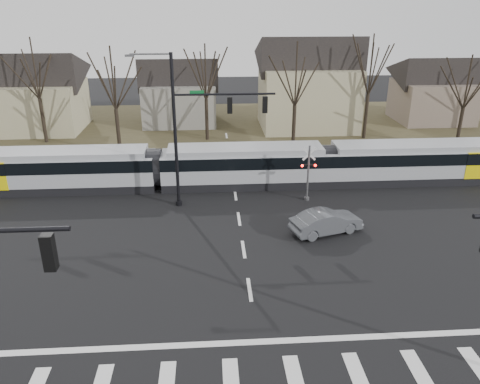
{
  "coord_description": "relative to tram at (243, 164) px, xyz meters",
  "views": [
    {
      "loc": [
        -1.77,
        -17.28,
        13.19
      ],
      "look_at": [
        0.0,
        9.0,
        2.3
      ],
      "focal_mm": 35.0,
      "sensor_mm": 36.0,
      "label": 1
    }
  ],
  "objects": [
    {
      "name": "lane_dashes",
      "position": [
        -0.69,
        -0.0,
        -1.65
      ],
      "size": [
        0.18,
        30.0,
        0.01
      ],
      "color": "silver",
      "rests_on": "ground"
    },
    {
      "name": "house_d",
      "position": [
        23.31,
        19.0,
        2.31
      ],
      "size": [
        8.64,
        7.56,
        7.65
      ],
      "color": "#6A5B4E",
      "rests_on": "ground"
    },
    {
      "name": "rail_crossing_signal",
      "position": [
        4.31,
        -3.21,
        0.23
      ],
      "size": [
        1.08,
        0.36,
        4.0
      ],
      "color": "#59595B",
      "rests_on": "ground"
    },
    {
      "name": "stop_line",
      "position": [
        -0.69,
        -17.8,
        -1.65
      ],
      "size": [
        28.0,
        0.35,
        0.01
      ],
      "primitive_type": "cube",
      "color": "silver",
      "rests_on": "ground"
    },
    {
      "name": "sedan",
      "position": [
        4.46,
        -8.27,
        -0.93
      ],
      "size": [
        4.12,
        5.32,
        1.46
      ],
      "primitive_type": "imported",
      "rotation": [
        0.0,
        0.0,
        1.88
      ],
      "color": "#4D4F54",
      "rests_on": "ground"
    },
    {
      "name": "ground",
      "position": [
        -0.69,
        -16.0,
        -1.66
      ],
      "size": [
        140.0,
        140.0,
        0.0
      ],
      "primitive_type": "plane",
      "color": "black"
    },
    {
      "name": "house_b",
      "position": [
        -5.69,
        20.0,
        2.31
      ],
      "size": [
        8.64,
        7.56,
        7.65
      ],
      "color": "slate",
      "rests_on": "ground"
    },
    {
      "name": "crosswalk",
      "position": [
        -0.69,
        -20.0,
        -1.65
      ],
      "size": [
        27.0,
        2.6,
        0.01
      ],
      "color": "silver",
      "rests_on": "ground"
    },
    {
      "name": "tram",
      "position": [
        0.0,
        0.0,
        0.0
      ],
      "size": [
        40.18,
        2.98,
        3.05
      ],
      "color": "gray",
      "rests_on": "ground"
    },
    {
      "name": "house_c",
      "position": [
        8.31,
        17.0,
        3.57
      ],
      "size": [
        10.8,
        8.64,
        10.1
      ],
      "color": "#9B9470",
      "rests_on": "ground"
    },
    {
      "name": "signal_pole_far",
      "position": [
        -3.1,
        -3.5,
        4.04
      ],
      "size": [
        9.28,
        0.44,
        10.2
      ],
      "color": "black",
      "rests_on": "ground"
    },
    {
      "name": "house_a",
      "position": [
        -20.69,
        18.0,
        2.8
      ],
      "size": [
        9.72,
        8.64,
        8.6
      ],
      "color": "#9B9470",
      "rests_on": "ground"
    },
    {
      "name": "tree_row",
      "position": [
        1.31,
        10.0,
        3.34
      ],
      "size": [
        59.2,
        7.2,
        10.0
      ],
      "color": "black",
      "rests_on": "ground"
    },
    {
      "name": "grass_verge",
      "position": [
        -0.69,
        16.0,
        -1.65
      ],
      "size": [
        140.0,
        28.0,
        0.01
      ],
      "primitive_type": "cube",
      "color": "#38331E",
      "rests_on": "ground"
    },
    {
      "name": "rail_pair",
      "position": [
        -0.69,
        -0.2,
        -1.63
      ],
      "size": [
        90.0,
        1.52,
        0.06
      ],
      "color": "#59595E",
      "rests_on": "ground"
    }
  ]
}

